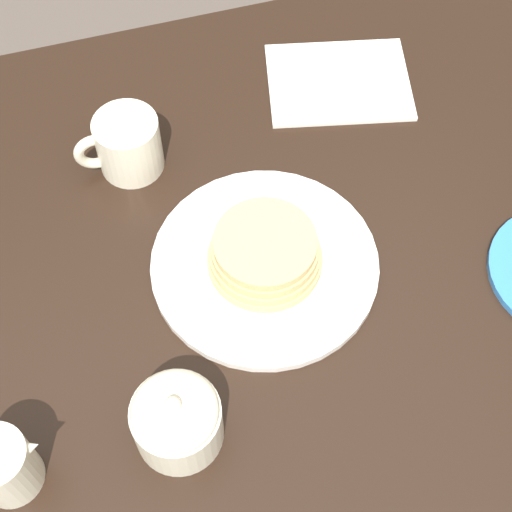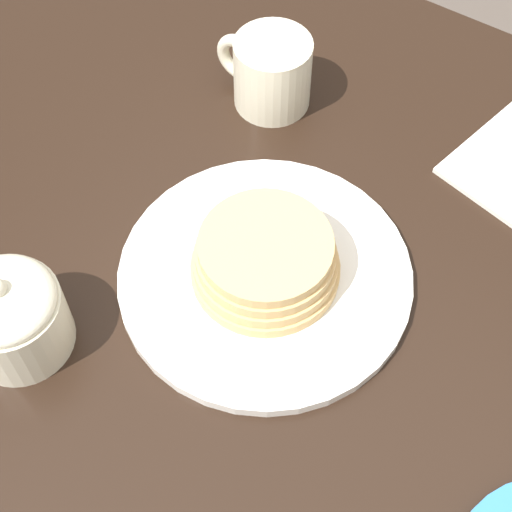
{
  "view_description": "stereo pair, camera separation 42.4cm",
  "coord_description": "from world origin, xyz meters",
  "px_view_note": "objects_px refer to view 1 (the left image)",
  "views": [
    {
      "loc": [
        0.11,
        0.49,
        1.58
      ],
      "look_at": [
        -0.02,
        0.03,
        0.78
      ],
      "focal_mm": 55.0,
      "sensor_mm": 36.0,
      "label": 1
    },
    {
      "loc": [
        -0.24,
        0.37,
        1.38
      ],
      "look_at": [
        -0.02,
        0.03,
        0.78
      ],
      "focal_mm": 55.0,
      "sensor_mm": 36.0,
      "label": 2
    }
  ],
  "objects_px": {
    "creamer_pitcher": "(3,465)",
    "napkin": "(339,82)",
    "coffee_mug": "(126,144)",
    "sugar_bowl": "(177,419)",
    "pancake_plate": "(265,259)"
  },
  "relations": [
    {
      "from": "coffee_mug",
      "to": "creamer_pitcher",
      "type": "bearing_deg",
      "value": 61.53
    },
    {
      "from": "coffee_mug",
      "to": "napkin",
      "type": "xyz_separation_m",
      "value": [
        -0.31,
        -0.06,
        -0.04
      ]
    },
    {
      "from": "pancake_plate",
      "to": "napkin",
      "type": "height_order",
      "value": "pancake_plate"
    },
    {
      "from": "creamer_pitcher",
      "to": "napkin",
      "type": "distance_m",
      "value": 0.67
    },
    {
      "from": "sugar_bowl",
      "to": "coffee_mug",
      "type": "bearing_deg",
      "value": -93.4
    },
    {
      "from": "coffee_mug",
      "to": "napkin",
      "type": "height_order",
      "value": "coffee_mug"
    },
    {
      "from": "pancake_plate",
      "to": "sugar_bowl",
      "type": "height_order",
      "value": "sugar_bowl"
    },
    {
      "from": "sugar_bowl",
      "to": "napkin",
      "type": "bearing_deg",
      "value": -127.62
    },
    {
      "from": "pancake_plate",
      "to": "coffee_mug",
      "type": "xyz_separation_m",
      "value": [
        0.13,
        -0.2,
        0.02
      ]
    },
    {
      "from": "sugar_bowl",
      "to": "napkin",
      "type": "distance_m",
      "value": 0.55
    },
    {
      "from": "creamer_pitcher",
      "to": "sugar_bowl",
      "type": "xyz_separation_m",
      "value": [
        -0.18,
        0.0,
        0.0
      ]
    },
    {
      "from": "creamer_pitcher",
      "to": "napkin",
      "type": "relative_size",
      "value": 0.45
    },
    {
      "from": "creamer_pitcher",
      "to": "napkin",
      "type": "bearing_deg",
      "value": -140.02
    },
    {
      "from": "creamer_pitcher",
      "to": "coffee_mug",
      "type": "bearing_deg",
      "value": -118.47
    },
    {
      "from": "napkin",
      "to": "coffee_mug",
      "type": "bearing_deg",
      "value": 10.73
    }
  ]
}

